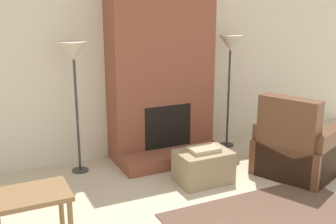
# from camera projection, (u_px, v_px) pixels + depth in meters

# --- Properties ---
(wall_back) EXTENTS (7.29, 0.06, 2.60)m
(wall_back) POSITION_uv_depth(u_px,v_px,m) (153.00, 58.00, 5.71)
(wall_back) COLOR beige
(wall_back) RESTS_ON ground_plane
(fireplace) EXTENTS (1.39, 0.82, 2.60)m
(fireplace) POSITION_uv_depth(u_px,v_px,m) (162.00, 66.00, 5.50)
(fireplace) COLOR brown
(fireplace) RESTS_ON ground_plane
(ottoman) EXTENTS (0.62, 0.44, 0.43)m
(ottoman) POSITION_uv_depth(u_px,v_px,m) (203.00, 166.00, 4.91)
(ottoman) COLOR #998460
(ottoman) RESTS_ON ground_plane
(armchair) EXTENTS (1.25, 1.19, 1.01)m
(armchair) POSITION_uv_depth(u_px,v_px,m) (298.00, 150.00, 5.13)
(armchair) COLOR brown
(armchair) RESTS_ON ground_plane
(side_table) EXTENTS (0.62, 0.46, 0.57)m
(side_table) POSITION_uv_depth(u_px,v_px,m) (31.00, 204.00, 3.42)
(side_table) COLOR brown
(side_table) RESTS_ON ground_plane
(floor_lamp_left) EXTENTS (0.33, 0.33, 1.61)m
(floor_lamp_left) POSITION_uv_depth(u_px,v_px,m) (74.00, 58.00, 4.89)
(floor_lamp_left) COLOR #333333
(floor_lamp_left) RESTS_ON ground_plane
(floor_lamp_right) EXTENTS (0.33, 0.33, 1.60)m
(floor_lamp_right) POSITION_uv_depth(u_px,v_px,m) (230.00, 49.00, 5.80)
(floor_lamp_right) COLOR #333333
(floor_lamp_right) RESTS_ON ground_plane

